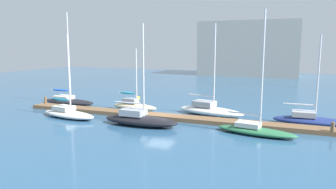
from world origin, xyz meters
name	(u,v)px	position (x,y,z in m)	size (l,w,h in m)	color
ground_plane	(160,118)	(0.00, 0.00, 0.00)	(120.00, 120.00, 0.00)	#2D567A
dock_pier	(160,116)	(0.00, 0.00, 0.19)	(29.76, 1.67, 0.38)	brown
dock_piling_near_end	(46,102)	(-14.48, 0.68, 0.55)	(0.28, 0.28, 1.10)	brown
dock_piling_far_end	(333,129)	(14.48, -0.68, 0.55)	(0.28, 0.28, 1.10)	brown
sailboat_0	(68,100)	(-13.06, 2.75, 0.49)	(6.91, 2.32, 10.58)	black
sailboat_1	(68,113)	(-8.33, -3.00, 0.49)	(6.47, 2.85, 7.90)	white
sailboat_2	(134,105)	(-4.05, 2.38, 0.56)	(5.30, 1.75, 6.54)	beige
sailboat_3	(140,119)	(-0.59, -3.12, 0.56)	(6.79, 2.23, 8.61)	black
sailboat_4	(210,110)	(4.01, 3.09, 0.55)	(7.16, 3.55, 8.92)	white
sailboat_5	(255,129)	(8.98, -2.39, 0.45)	(6.30, 2.61, 9.44)	#2D7047
sailboat_6	(310,120)	(13.08, 2.47, 0.48)	(6.33, 2.17, 7.76)	navy
mooring_buoy_yellow	(138,98)	(-6.55, 8.12, 0.27)	(0.55, 0.55, 0.55)	yellow
harbor_building_distant	(249,49)	(1.61, 50.19, 6.25)	(22.31, 12.18, 12.49)	#ADA89E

